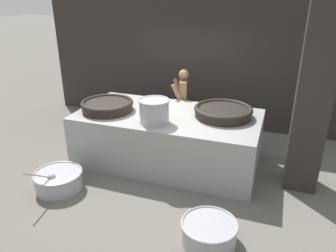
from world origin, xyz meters
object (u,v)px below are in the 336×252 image
(cook, at_px, (183,102))
(prep_bowl_vegetables, at_px, (58,179))
(giant_wok_far, at_px, (223,111))
(stock_pot, at_px, (154,111))
(prep_bowl_meat, at_px, (209,231))
(giant_wok_near, at_px, (107,105))

(cook, relative_size, prep_bowl_vegetables, 1.47)
(giant_wok_far, distance_m, stock_pot, 1.27)
(giant_wok_far, xyz_separation_m, prep_bowl_meat, (0.28, -2.14, -0.90))
(prep_bowl_vegetables, bearing_deg, giant_wok_near, 79.15)
(stock_pot, bearing_deg, giant_wok_far, 32.59)
(giant_wok_near, distance_m, prep_bowl_vegetables, 1.63)
(giant_wok_near, distance_m, cook, 1.75)
(giant_wok_near, xyz_separation_m, stock_pot, (1.06, -0.26, 0.12))
(prep_bowl_vegetables, distance_m, prep_bowl_meat, 2.69)
(prep_bowl_vegetables, bearing_deg, prep_bowl_meat, -8.33)
(giant_wok_near, distance_m, stock_pot, 1.10)
(stock_pot, height_order, cook, cook)
(stock_pot, relative_size, cook, 0.35)
(giant_wok_near, bearing_deg, giant_wok_far, 11.15)
(giant_wok_near, distance_m, giant_wok_far, 2.17)
(prep_bowl_meat, bearing_deg, giant_wok_far, 97.36)
(giant_wok_far, relative_size, prep_bowl_meat, 1.39)
(prep_bowl_meat, bearing_deg, giant_wok_near, 144.45)
(cook, relative_size, prep_bowl_meat, 2.03)
(giant_wok_far, bearing_deg, giant_wok_near, -168.85)
(prep_bowl_vegetables, bearing_deg, stock_pot, 39.01)
(giant_wok_far, relative_size, stock_pot, 1.96)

